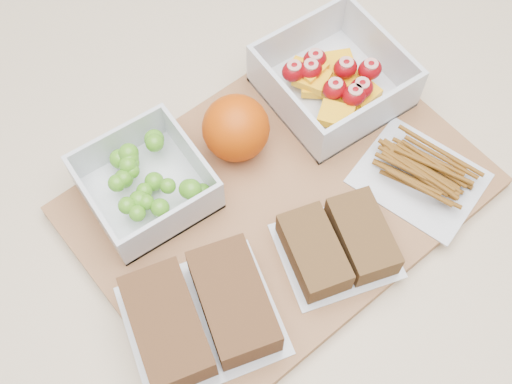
% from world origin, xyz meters
% --- Properties ---
extents(ground, '(4.00, 4.00, 0.00)m').
position_xyz_m(ground, '(0.00, 0.00, 0.00)').
color(ground, gray).
rests_on(ground, ground).
extents(counter, '(1.20, 0.90, 0.90)m').
position_xyz_m(counter, '(0.00, 0.00, 0.45)').
color(counter, beige).
rests_on(counter, ground).
extents(cutting_board, '(0.45, 0.34, 0.02)m').
position_xyz_m(cutting_board, '(0.01, -0.01, 0.91)').
color(cutting_board, '#9C6840').
rests_on(cutting_board, counter).
extents(grape_container, '(0.12, 0.12, 0.05)m').
position_xyz_m(grape_container, '(-0.11, 0.07, 0.94)').
color(grape_container, silver).
rests_on(grape_container, cutting_board).
extents(fruit_container, '(0.14, 0.14, 0.06)m').
position_xyz_m(fruit_container, '(0.14, 0.07, 0.94)').
color(fruit_container, silver).
rests_on(fruit_container, cutting_board).
extents(orange, '(0.07, 0.07, 0.07)m').
position_xyz_m(orange, '(0.00, 0.07, 0.95)').
color(orange, '#CE4704').
rests_on(orange, cutting_board).
extents(sandwich_bag_left, '(0.17, 0.16, 0.04)m').
position_xyz_m(sandwich_bag_left, '(-0.13, -0.08, 0.94)').
color(sandwich_bag_left, silver).
rests_on(sandwich_bag_left, cutting_board).
extents(sandwich_bag_center, '(0.14, 0.13, 0.04)m').
position_xyz_m(sandwich_bag_center, '(0.02, -0.10, 0.93)').
color(sandwich_bag_center, silver).
rests_on(sandwich_bag_center, cutting_board).
extents(pretzel_bag, '(0.14, 0.16, 0.03)m').
position_xyz_m(pretzel_bag, '(0.15, -0.08, 0.93)').
color(pretzel_bag, silver).
rests_on(pretzel_bag, cutting_board).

